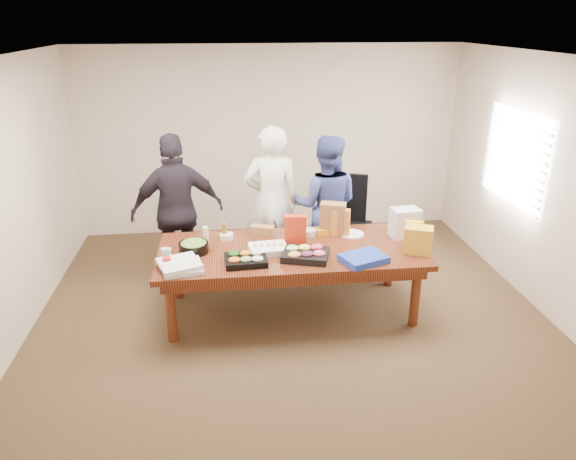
{
  "coord_description": "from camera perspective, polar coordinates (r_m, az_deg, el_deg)",
  "views": [
    {
      "loc": [
        -0.64,
        -5.09,
        3.05
      ],
      "look_at": [
        -0.02,
        0.1,
        0.92
      ],
      "focal_mm": 32.96,
      "sensor_mm": 36.0,
      "label": 1
    }
  ],
  "objects": [
    {
      "name": "person_center",
      "position": [
        6.46,
        -1.75,
        3.05
      ],
      "size": [
        0.69,
        0.46,
        1.88
      ],
      "primitive_type": "imported",
      "rotation": [
        0.0,
        0.0,
        3.15
      ],
      "color": "white",
      "rests_on": "floor"
    },
    {
      "name": "red_cup",
      "position": [
        5.3,
        -12.92,
        -3.47
      ],
      "size": [
        0.1,
        0.1,
        0.11
      ],
      "primitive_type": "cylinder",
      "rotation": [
        0.0,
        0.0,
        -0.15
      ],
      "color": "#AA1D1D",
      "rests_on": "conference_table"
    },
    {
      "name": "ranch_bottle",
      "position": [
        5.8,
        -8.88,
        -0.51
      ],
      "size": [
        0.06,
        0.06,
        0.18
      ],
      "primitive_type": "cylinder",
      "rotation": [
        0.0,
        0.0,
        0.06
      ],
      "color": "beige",
      "rests_on": "conference_table"
    },
    {
      "name": "window_blinds",
      "position": [
        6.76,
        22.98,
        7.15
      ],
      "size": [
        0.04,
        1.36,
        1.0
      ],
      "primitive_type": "cube",
      "color": "beige",
      "rests_on": "wall_right"
    },
    {
      "name": "clear_cup_b",
      "position": [
        5.51,
        -13.11,
        -2.49
      ],
      "size": [
        0.09,
        0.09,
        0.11
      ],
      "primitive_type": "cylinder",
      "rotation": [
        0.0,
        0.0,
        -0.07
      ],
      "color": "silver",
      "rests_on": "conference_table"
    },
    {
      "name": "mustard_bottle",
      "position": [
        5.84,
        0.84,
        -0.06
      ],
      "size": [
        0.07,
        0.07,
        0.19
      ],
      "primitive_type": "cylinder",
      "rotation": [
        0.0,
        0.0,
        0.01
      ],
      "color": "#DBAA09",
      "rests_on": "conference_table"
    },
    {
      "name": "chip_bag_yellow",
      "position": [
        5.76,
        13.38,
        -0.43
      ],
      "size": [
        0.21,
        0.14,
        0.29
      ],
      "primitive_type": "cube",
      "rotation": [
        0.0,
        0.0,
        -0.34
      ],
      "color": "#FFAA17",
      "rests_on": "conference_table"
    },
    {
      "name": "clear_cup_a",
      "position": [
        5.53,
        -12.83,
        -2.45
      ],
      "size": [
        0.09,
        0.09,
        0.1
      ],
      "primitive_type": "cylinder",
      "rotation": [
        0.0,
        0.0,
        -0.34
      ],
      "color": "white",
      "rests_on": "conference_table"
    },
    {
      "name": "chip_bag_blue",
      "position": [
        5.37,
        8.16,
        -3.05
      ],
      "size": [
        0.52,
        0.46,
        0.06
      ],
      "primitive_type": "cube",
      "rotation": [
        0.0,
        0.0,
        0.37
      ],
      "color": "#1B38A3",
      "rests_on": "conference_table"
    },
    {
      "name": "floor",
      "position": [
        5.97,
        0.3,
        -8.69
      ],
      "size": [
        5.5,
        5.0,
        0.02
      ],
      "primitive_type": "cube",
      "color": "#47301E",
      "rests_on": "ground"
    },
    {
      "name": "office_chair",
      "position": [
        6.79,
        6.84,
        0.53
      ],
      "size": [
        0.74,
        0.74,
        1.13
      ],
      "primitive_type": "cube",
      "rotation": [
        0.0,
        0.0,
        -0.35
      ],
      "color": "black",
      "rests_on": "floor"
    },
    {
      "name": "veggie_tray",
      "position": [
        5.3,
        -4.58,
        -3.26
      ],
      "size": [
        0.43,
        0.34,
        0.06
      ],
      "primitive_type": "cube",
      "rotation": [
        0.0,
        0.0,
        0.05
      ],
      "color": "black",
      "rests_on": "conference_table"
    },
    {
      "name": "chip_bag_orange",
      "position": [
        5.92,
        5.71,
        0.8
      ],
      "size": [
        0.22,
        0.15,
        0.31
      ],
      "primitive_type": "cube",
      "rotation": [
        0.0,
        0.0,
        -0.31
      ],
      "color": "orange",
      "rests_on": "conference_table"
    },
    {
      "name": "window_panel",
      "position": [
        6.78,
        23.28,
        7.14
      ],
      "size": [
        0.03,
        1.4,
        1.1
      ],
      "primitive_type": "cube",
      "color": "white",
      "rests_on": "wall_right"
    },
    {
      "name": "bread_loaf",
      "position": [
        5.95,
        -2.77,
        -0.05
      ],
      "size": [
        0.29,
        0.2,
        0.11
      ],
      "primitive_type": "cube",
      "rotation": [
        0.0,
        0.0,
        -0.33
      ],
      "color": "#92613A",
      "rests_on": "conference_table"
    },
    {
      "name": "pizza_box_lower",
      "position": [
        5.26,
        -11.34,
        -3.96
      ],
      "size": [
        0.44,
        0.44,
        0.04
      ],
      "primitive_type": "cube",
      "rotation": [
        0.0,
        0.0,
        0.19
      ],
      "color": "white",
      "rests_on": "conference_table"
    },
    {
      "name": "chip_bag_red",
      "position": [
        5.64,
        0.79,
        -0.04
      ],
      "size": [
        0.24,
        0.11,
        0.34
      ],
      "primitive_type": "cube",
      "rotation": [
        0.0,
        0.0,
        -0.09
      ],
      "color": "red",
      "rests_on": "conference_table"
    },
    {
      "name": "dip_bowl_a",
      "position": [
        5.96,
        2.33,
        -0.23
      ],
      "size": [
        0.2,
        0.2,
        0.07
      ],
      "primitive_type": "cylinder",
      "rotation": [
        0.0,
        0.0,
        0.23
      ],
      "color": "silver",
      "rests_on": "conference_table"
    },
    {
      "name": "plate_b",
      "position": [
        6.16,
        5.4,
        0.22
      ],
      "size": [
        0.29,
        0.29,
        0.02
      ],
      "primitive_type": "cylinder",
      "rotation": [
        0.0,
        0.0,
        0.17
      ],
      "color": "silver",
      "rests_on": "conference_table"
    },
    {
      "name": "conference_table",
      "position": [
        5.78,
        0.3,
        -5.41
      ],
      "size": [
        2.8,
        1.2,
        0.75
      ],
      "primitive_type": "cube",
      "color": "#4C1C0F",
      "rests_on": "floor"
    },
    {
      "name": "salad_bowl",
      "position": [
        5.61,
        -10.13,
        -1.86
      ],
      "size": [
        0.37,
        0.37,
        0.1
      ],
      "primitive_type": "cylinder",
      "rotation": [
        0.0,
        0.0,
        0.2
      ],
      "color": "black",
      "rests_on": "conference_table"
    },
    {
      "name": "dressing_bottle",
      "position": [
        5.88,
        -6.89,
        -0.12
      ],
      "size": [
        0.07,
        0.07,
        0.18
      ],
      "primitive_type": "cylinder",
      "rotation": [
        0.0,
        0.0,
        0.21
      ],
      "color": "brown",
      "rests_on": "conference_table"
    },
    {
      "name": "banana_bunch",
      "position": [
        5.99,
        4.12,
        -0.13
      ],
      "size": [
        0.22,
        0.13,
        0.07
      ],
      "primitive_type": "cube",
      "rotation": [
        0.0,
        0.0,
        -0.01
      ],
      "color": "#F3A515",
      "rests_on": "conference_table"
    },
    {
      "name": "fruit_tray",
      "position": [
        5.39,
        1.9,
        -2.7
      ],
      "size": [
        0.54,
        0.48,
        0.07
      ],
      "primitive_type": "cube",
      "rotation": [
        0.0,
        0.0,
        -0.29
      ],
      "color": "black",
      "rests_on": "conference_table"
    },
    {
      "name": "grocery_bag_yellow",
      "position": [
        5.64,
        13.87,
        -1.03
      ],
      "size": [
        0.34,
        0.29,
        0.28
      ],
      "primitive_type": "cube",
      "rotation": [
        0.0,
        0.0,
        -0.42
      ],
      "color": "gold",
      "rests_on": "conference_table"
    },
    {
      "name": "mayo_jar",
      "position": [
        5.97,
        0.42,
        0.18
      ],
      "size": [
        0.1,
        0.1,
        0.13
      ],
      "primitive_type": "cylinder",
      "rotation": [
        0.0,
        0.0,
        0.26
      ],
      "color": "silver",
      "rests_on": "conference_table"
    },
    {
      "name": "sheet_cake",
      "position": [
        5.53,
        -2.13,
        -2.05
      ],
      "size": [
        0.42,
        0.33,
        0.07
      ],
      "primitive_type": "cube",
      "rotation": [
        0.0,
        0.0,
        0.1
      ],
      "color": "white",
      "rests_on": "conference_table"
    },
    {
      "name": "wall_left",
      "position": [
        5.76,
        -27.97,
        2.34
      ],
      "size": [
        0.04,
        5.0,
        2.7
      ],
      "primitive_type": "cube",
      "color": "beige",
      "rests_on": "floor"
    },
    {
      "name": "kraft_bag",
      "position": [
        5.95,
        4.84,
        1.23
      ],
      "size": [
        0.32,
        0.24,
        0.37
      ],
      "primitive_type": "cube",
      "rotation": [
        0.0,
        0.0,
        -0.32
      ],
      "color": "brown",
      "rests_on": "conference_table"
    },
    {
      "name": "person_right",
      "position": [
        6.54,
        4.06,
        2.67
      ],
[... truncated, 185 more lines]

